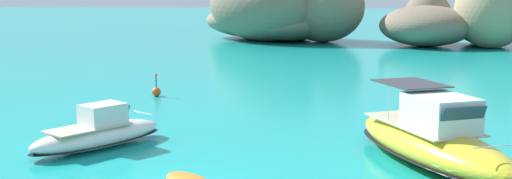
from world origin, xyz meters
TOP-DOWN VIEW (x-y plane):
  - islet_large at (-0.98, 60.55)m, footprint 24.64×21.97m
  - islet_small at (19.79, 54.81)m, footprint 19.35×16.02m
  - motorboat_yellow at (8.76, 4.50)m, footprint 6.40×9.57m
  - motorboat_white at (-4.66, 5.42)m, footprint 5.06×6.13m
  - channel_buoy at (-5.72, 17.73)m, footprint 0.56×0.56m

SIDE VIEW (x-z plane):
  - channel_buoy at x=-5.72m, z-range -0.40..1.08m
  - motorboat_white at x=-4.66m, z-range -0.30..1.53m
  - motorboat_yellow at x=8.76m, z-range -0.53..2.37m
  - islet_small at x=19.79m, z-range -1.11..7.35m
  - islet_large at x=-0.98m, z-range -1.14..9.44m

